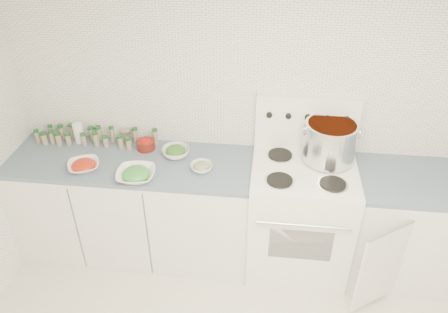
{
  "coord_description": "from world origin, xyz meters",
  "views": [
    {
      "loc": [
        0.19,
        -1.42,
        2.75
      ],
      "look_at": [
        -0.1,
        1.14,
        1.02
      ],
      "focal_mm": 35.0,
      "sensor_mm": 36.0,
      "label": 1
    }
  ],
  "objects_px": {
    "bowl_tomato": "(84,165)",
    "bowl_snowpea": "(136,174)",
    "stove": "(299,214)",
    "stock_pot": "(330,140)"
  },
  "relations": [
    {
      "from": "bowl_tomato",
      "to": "bowl_snowpea",
      "type": "bearing_deg",
      "value": -9.87
    },
    {
      "from": "bowl_tomato",
      "to": "stove",
      "type": "bearing_deg",
      "value": 5.14
    },
    {
      "from": "stove",
      "to": "bowl_snowpea",
      "type": "distance_m",
      "value": 1.29
    },
    {
      "from": "stock_pot",
      "to": "bowl_snowpea",
      "type": "bearing_deg",
      "value": -165.47
    },
    {
      "from": "bowl_tomato",
      "to": "stock_pot",
      "type": "bearing_deg",
      "value": 8.97
    },
    {
      "from": "stock_pot",
      "to": "bowl_snowpea",
      "type": "height_order",
      "value": "stock_pot"
    },
    {
      "from": "bowl_snowpea",
      "to": "stock_pot",
      "type": "bearing_deg",
      "value": 14.53
    },
    {
      "from": "stove",
      "to": "bowl_snowpea",
      "type": "bearing_deg",
      "value": -169.7
    },
    {
      "from": "stock_pot",
      "to": "stove",
      "type": "bearing_deg",
      "value": -140.79
    },
    {
      "from": "bowl_tomato",
      "to": "bowl_snowpea",
      "type": "height_order",
      "value": "bowl_snowpea"
    }
  ]
}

